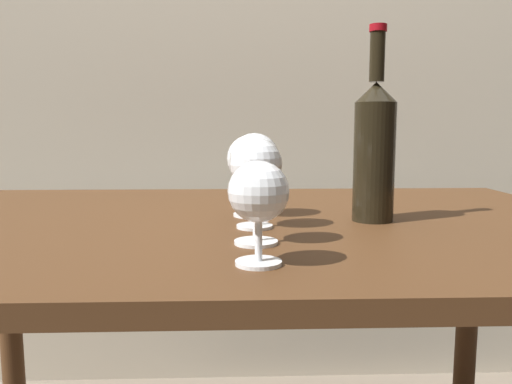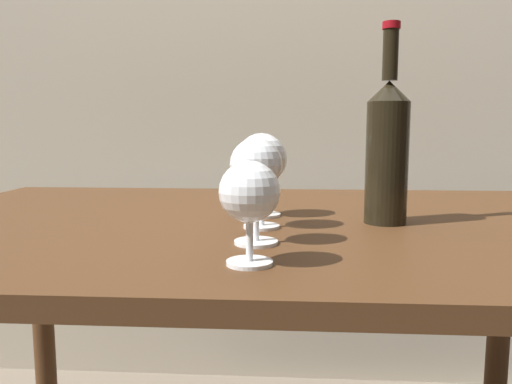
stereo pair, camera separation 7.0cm
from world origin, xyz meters
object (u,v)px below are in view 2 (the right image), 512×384
object	(u,v)px
wine_bottle	(387,148)
wine_glass_merlot	(263,160)
wine_glass_white	(249,194)
wine_glass_cabernet	(256,168)
wine_glass_chardonnay	(262,159)

from	to	relation	value
wine_bottle	wine_glass_merlot	bearing A→B (deg)	165.79
wine_glass_white	wine_bottle	distance (m)	0.35
wine_glass_cabernet	wine_glass_white	bearing A→B (deg)	-90.44
wine_glass_white	wine_bottle	world-z (taller)	wine_bottle
wine_glass_white	wine_bottle	size ratio (longest dim) A/B	0.37
wine_glass_merlot	wine_bottle	distance (m)	0.22
wine_glass_chardonnay	wine_glass_merlot	xyz separation A→B (m)	(-0.00, 0.11, -0.01)
wine_glass_white	wine_bottle	xyz separation A→B (m)	(0.21, 0.28, 0.04)
wine_glass_cabernet	wine_bottle	xyz separation A→B (m)	(0.21, 0.17, 0.02)
wine_glass_cabernet	wine_bottle	bearing A→B (deg)	38.35
wine_glass_cabernet	wine_glass_merlot	world-z (taller)	wine_glass_merlot
wine_glass_white	wine_glass_chardonnay	distance (m)	0.22
wine_glass_merlot	wine_glass_cabernet	bearing A→B (deg)	-89.64
wine_glass_white	wine_glass_cabernet	xyz separation A→B (m)	(0.00, 0.11, 0.02)
wine_glass_cabernet	wine_glass_chardonnay	bearing A→B (deg)	89.15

